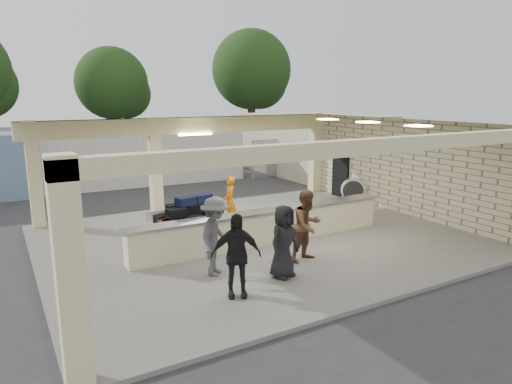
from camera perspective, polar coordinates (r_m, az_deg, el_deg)
ground at (r=13.78m, az=0.01°, el=-6.21°), size 120.00×120.00×0.00m
pavilion at (r=14.08m, az=-0.60°, el=-0.12°), size 12.01×10.00×3.55m
baggage_counter at (r=13.19m, az=1.10°, el=-4.38°), size 8.20×0.58×0.98m
luggage_cart at (r=13.41m, az=-8.10°, el=-3.14°), size 2.37×1.52×1.36m
drum_fan at (r=18.28m, az=12.00°, el=0.19°), size 0.91×0.78×1.01m
baggage_handler at (r=15.04m, az=-3.29°, el=-1.08°), size 0.48×0.66×1.61m
passenger_a at (r=11.81m, az=6.42°, el=-4.18°), size 0.96×0.56×1.86m
passenger_b at (r=9.69m, az=-2.52°, el=-7.92°), size 1.14×0.75×1.82m
passenger_c at (r=10.85m, az=-5.12°, el=-5.53°), size 1.17×1.17×1.90m
passenger_d at (r=10.72m, az=3.47°, el=-6.17°), size 0.92×0.59×1.74m
car_white_a at (r=30.11m, az=3.04°, el=5.17°), size 5.52×4.08×1.43m
car_white_b at (r=31.70m, az=7.49°, el=5.57°), size 5.30×3.84×1.58m
car_dark at (r=28.19m, az=-6.93°, el=4.62°), size 4.12×4.02×1.42m
container_white at (r=23.11m, az=-16.97°, el=4.12°), size 12.44×3.10×2.67m
fence at (r=27.05m, az=10.72°, el=4.92°), size 12.06×0.06×2.03m
tree_mid at (r=38.52m, az=-17.16°, el=12.50°), size 6.00×5.60×8.00m
tree_right at (r=42.07m, az=-0.29°, el=14.65°), size 7.20×7.00×10.00m
adjacent_building at (r=26.83m, az=6.92°, el=6.16°), size 6.00×8.00×3.20m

